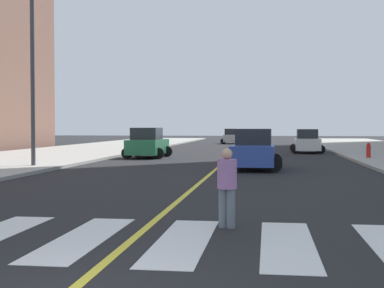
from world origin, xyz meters
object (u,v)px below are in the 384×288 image
(car_silver_fourth, at_px, (231,137))
(fire_hydrant, at_px, (368,150))
(street_lamp, at_px, (32,63))
(car_blue_nearest, at_px, (254,150))
(car_green_third, at_px, (147,144))
(car_white_second, at_px, (307,142))
(pedestrian_crossing, at_px, (227,184))

(car_silver_fourth, xyz_separation_m, fire_hydrant, (10.01, -29.51, -0.23))
(car_silver_fourth, xyz_separation_m, street_lamp, (-6.94, -38.26, 4.20))
(car_blue_nearest, relative_size, car_green_third, 0.99)
(car_blue_nearest, xyz_separation_m, fire_hydrant, (6.56, 7.94, -0.30))
(car_blue_nearest, distance_m, car_white_second, 16.88)
(car_white_second, xyz_separation_m, car_green_third, (-10.53, -7.89, 0.06))
(car_blue_nearest, height_order, fire_hydrant, car_blue_nearest)
(car_white_second, xyz_separation_m, pedestrian_crossing, (-3.77, -31.25, 0.03))
(car_blue_nearest, distance_m, car_green_third, 11.05)
(car_white_second, height_order, fire_hydrant, car_white_second)
(car_green_third, distance_m, fire_hydrant, 13.52)
(car_green_third, height_order, street_lamp, street_lamp)
(pedestrian_crossing, distance_m, street_lamp, 17.78)
(car_white_second, bearing_deg, car_green_third, 37.76)
(car_silver_fourth, relative_size, pedestrian_crossing, 2.49)
(car_blue_nearest, height_order, street_lamp, street_lamp)
(pedestrian_crossing, bearing_deg, fire_hydrant, 88.95)
(car_silver_fourth, height_order, fire_hydrant, car_silver_fourth)
(car_green_third, relative_size, pedestrian_crossing, 2.75)
(car_blue_nearest, distance_m, street_lamp, 11.21)
(car_green_third, relative_size, street_lamp, 0.52)
(car_blue_nearest, distance_m, car_silver_fourth, 37.61)
(car_green_third, bearing_deg, car_silver_fourth, 84.08)
(car_blue_nearest, bearing_deg, fire_hydrant, -128.17)
(car_green_third, xyz_separation_m, pedestrian_crossing, (6.76, -23.37, -0.03))
(car_silver_fourth, xyz_separation_m, pedestrian_crossing, (3.28, -52.21, 0.06))
(car_blue_nearest, height_order, car_green_third, car_green_third)
(car_white_second, height_order, car_green_third, car_green_third)
(car_white_second, xyz_separation_m, street_lamp, (-13.99, -17.31, 4.17))
(pedestrian_crossing, relative_size, fire_hydrant, 1.76)
(car_blue_nearest, relative_size, car_white_second, 1.06)
(car_white_second, distance_m, street_lamp, 22.64)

